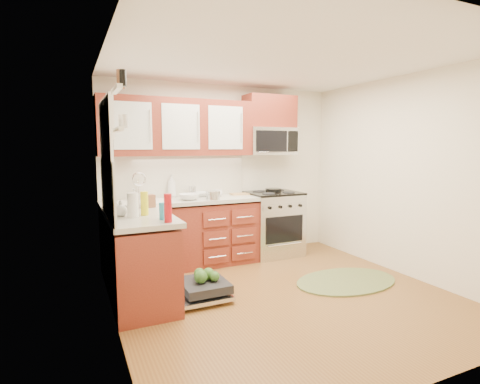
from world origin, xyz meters
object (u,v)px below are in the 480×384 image
cutting_board (240,194)px  bowl_b (189,197)px  dishwasher (200,290)px  paper_towel_roll (133,205)px  bowl_a (200,194)px  stock_pot (213,195)px  upper_cabinets (177,127)px  range (273,223)px  microwave (270,141)px  rug (346,281)px  skillet (273,190)px  cup (218,193)px  sink (142,211)px

cutting_board → bowl_b: size_ratio=1.01×
dishwasher → paper_towel_roll: paper_towel_roll is taller
paper_towel_roll → bowl_b: paper_towel_roll is taller
bowl_a → bowl_b: 0.37m
stock_pot → upper_cabinets: bearing=135.8°
range → microwave: bearing=90.0°
rug → skillet: bearing=97.4°
paper_towel_roll → bowl_b: size_ratio=0.92×
stock_pot → bowl_b: 0.31m
bowl_a → stock_pot: bearing=-82.5°
dishwasher → cutting_board: (1.04, 1.25, 0.83)m
upper_cabinets → cup: (0.53, -0.12, -0.90)m
upper_cabinets → stock_pot: size_ratio=10.76×
microwave → cutting_board: 0.91m
cup → microwave: bearing=6.1°
microwave → sink: size_ratio=1.23×
upper_cabinets → rug: 2.91m
upper_cabinets → rug: upper_cabinets is taller
bowl_a → cup: (0.21, -0.14, 0.02)m
paper_towel_roll → cup: 1.70m
range → cup: 1.01m
bowl_b → range: bearing=4.8°
range → paper_towel_roll: size_ratio=3.90×
cup → range: bearing=-1.6°
paper_towel_roll → cup: paper_towel_roll is taller
skillet → paper_towel_roll: 2.49m
paper_towel_roll → cup: (1.32, 1.06, -0.07)m
paper_towel_roll → microwave: bearing=27.8°
bowl_b → skillet: bearing=7.3°
bowl_b → cup: bearing=16.8°
range → skillet: size_ratio=3.97×
stock_pot → bowl_a: size_ratio=0.74×
paper_towel_roll → cutting_board: bearing=34.4°
sink → paper_towel_roll: paper_towel_roll is taller
paper_towel_roll → skillet: bearing=26.3°
upper_cabinets → paper_towel_roll: size_ratio=8.42×
range → bowl_b: bowl_b is taller
skillet → bowl_b: size_ratio=0.91×
microwave → cup: size_ratio=6.02×
range → rug: size_ratio=0.72×
paper_towel_roll → bowl_a: paper_towel_roll is taller
skillet → bowl_a: size_ratio=0.92×
bowl_b → upper_cabinets: bearing=105.0°
rug → cutting_board: bearing=115.5°
skillet → bowl_b: bowl_b is taller
range → paper_towel_roll: (-2.20, -1.04, 0.57)m
microwave → dishwasher: microwave is taller
cutting_board → bowl_b: 0.87m
dishwasher → bowl_a: size_ratio=2.70×
cutting_board → cup: 0.39m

